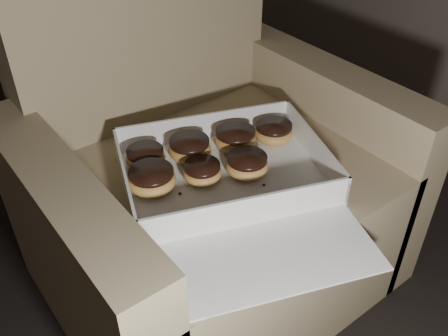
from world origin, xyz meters
TOP-DOWN VIEW (x-y plane):
  - armchair at (0.86, 0.59)m, footprint 0.83×0.70m
  - bakery_box at (0.82, 0.45)m, footprint 0.57×0.62m
  - donut_a at (0.87, 0.46)m, footprint 0.09×0.09m
  - donut_b at (0.71, 0.62)m, footprint 0.09×0.09m
  - donut_c at (1.01, 0.52)m, footprint 0.09×0.09m
  - donut_d at (0.68, 0.54)m, footprint 0.10×0.10m
  - donut_e at (0.81, 0.59)m, footprint 0.10×0.10m
  - donut_f at (0.92, 0.56)m, footprint 0.10×0.10m
  - donut_g at (0.78, 0.50)m, footprint 0.08×0.08m
  - crumb_a at (0.72, 0.49)m, footprint 0.01×0.01m
  - crumb_b at (0.79, 0.37)m, footprint 0.01×0.01m
  - crumb_c at (0.88, 0.41)m, footprint 0.01×0.01m
  - crumb_d at (0.67, 0.52)m, footprint 0.01×0.01m
  - crumb_e at (0.62, 0.44)m, footprint 0.01×0.01m

SIDE VIEW (x-z plane):
  - armchair at x=0.86m, z-range -0.16..0.71m
  - crumb_a at x=0.72m, z-range 0.40..0.40m
  - crumb_b at x=0.79m, z-range 0.40..0.40m
  - crumb_c at x=0.88m, z-range 0.40..0.40m
  - crumb_d at x=0.67m, z-range 0.40..0.40m
  - crumb_e at x=0.62m, z-range 0.40..0.40m
  - bakery_box at x=0.82m, z-range 0.37..0.44m
  - donut_g at x=0.78m, z-range 0.40..0.44m
  - donut_b at x=0.71m, z-range 0.40..0.44m
  - donut_c at x=1.01m, z-range 0.40..0.44m
  - donut_a at x=0.87m, z-range 0.40..0.44m
  - donut_e at x=0.81m, z-range 0.40..0.45m
  - donut_f at x=0.92m, z-range 0.40..0.45m
  - donut_d at x=0.68m, z-range 0.40..0.45m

